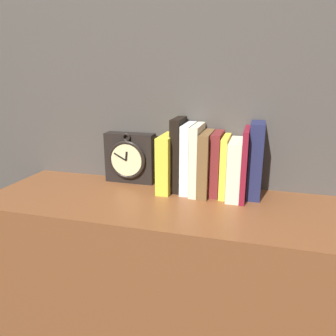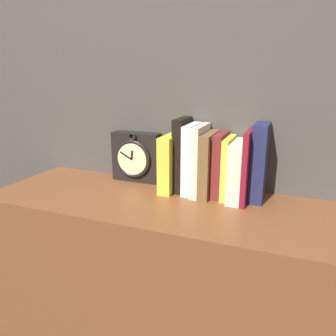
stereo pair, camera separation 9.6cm
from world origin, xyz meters
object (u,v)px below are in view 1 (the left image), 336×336
object	(u,v)px
book_slot3_cream	(197,159)
book_slot9_navy	(256,160)
book_slot2_white	(188,158)
book_slot8_maroon	(245,164)
book_slot0_yellow	(168,163)
book_slot5_maroon	(217,163)
book_slot4_brown	(206,163)
clock	(130,158)
book_slot6_yellow	(225,166)
book_slot1_black	(180,154)
book_slot7_cream	(235,169)

from	to	relation	value
book_slot3_cream	book_slot9_navy	bearing A→B (deg)	4.38
book_slot2_white	book_slot8_maroon	size ratio (longest dim) A/B	1.02
book_slot0_yellow	book_slot5_maroon	distance (m)	0.16
book_slot2_white	book_slot4_brown	xyz separation A→B (m)	(0.06, -0.01, -0.01)
book_slot5_maroon	book_slot8_maroon	bearing A→B (deg)	-10.21
clock	book_slot6_yellow	bearing A→B (deg)	-5.91
book_slot3_cream	book_slot8_maroon	world-z (taller)	book_slot3_cream
book_slot4_brown	book_slot3_cream	bearing A→B (deg)	175.71
book_slot2_white	book_slot3_cream	size ratio (longest dim) A/B	1.00
book_slot1_black	book_slot9_navy	xyz separation A→B (m)	(0.24, -0.00, -0.00)
book_slot8_maroon	book_slot9_navy	world-z (taller)	book_slot9_navy
book_slot8_maroon	book_slot7_cream	bearing A→B (deg)	176.85
book_slot1_black	book_slot2_white	world-z (taller)	book_slot1_black
book_slot7_cream	clock	bearing A→B (deg)	173.06
book_slot6_yellow	book_slot9_navy	xyz separation A→B (m)	(0.09, 0.01, 0.02)
book_slot8_maroon	book_slot9_navy	bearing A→B (deg)	34.19
book_slot3_cream	book_slot4_brown	xyz separation A→B (m)	(0.03, -0.00, -0.01)
clock	book_slot2_white	world-z (taller)	book_slot2_white
book_slot0_yellow	book_slot4_brown	world-z (taller)	book_slot4_brown
book_slot2_white	book_slot5_maroon	world-z (taller)	book_slot2_white
book_slot5_maroon	book_slot9_navy	size ratio (longest dim) A/B	0.85
book_slot5_maroon	book_slot7_cream	size ratio (longest dim) A/B	1.11
book_slot5_maroon	book_slot8_maroon	world-z (taller)	book_slot8_maroon
book_slot8_maroon	book_slot9_navy	xyz separation A→B (m)	(0.03, 0.02, 0.01)
clock	book_slot8_maroon	size ratio (longest dim) A/B	0.84
book_slot6_yellow	book_slot1_black	bearing A→B (deg)	176.58
book_slot0_yellow	book_slot3_cream	size ratio (longest dim) A/B	0.83
book_slot3_cream	book_slot9_navy	distance (m)	0.18
book_slot7_cream	book_slot9_navy	bearing A→B (deg)	17.86
book_slot1_black	book_slot7_cream	bearing A→B (deg)	-5.97
clock	book_slot3_cream	size ratio (longest dim) A/B	0.82
book_slot2_white	book_slot7_cream	bearing A→B (deg)	-4.21
book_slot0_yellow	book_slot3_cream	distance (m)	0.10
book_slot0_yellow	book_slot9_navy	size ratio (longest dim) A/B	0.79
book_slot6_yellow	book_slot9_navy	bearing A→B (deg)	5.52
book_slot2_white	book_slot9_navy	distance (m)	0.21
clock	book_slot8_maroon	bearing A→B (deg)	-6.67
book_slot2_white	book_slot3_cream	distance (m)	0.03
book_slot1_black	book_slot0_yellow	bearing A→B (deg)	-157.59
book_slot5_maroon	book_slot9_navy	bearing A→B (deg)	2.23
book_slot1_black	book_slot4_brown	distance (m)	0.09
book_slot0_yellow	book_slot5_maroon	world-z (taller)	book_slot5_maroon
book_slot5_maroon	book_slot2_white	bearing A→B (deg)	-178.02
book_slot3_cream	book_slot8_maroon	size ratio (longest dim) A/B	1.02
book_slot5_maroon	book_slot9_navy	world-z (taller)	book_slot9_navy
book_slot4_brown	book_slot9_navy	xyz separation A→B (m)	(0.15, 0.02, 0.02)
book_slot8_maroon	book_slot6_yellow	bearing A→B (deg)	169.22
book_slot8_maroon	book_slot2_white	bearing A→B (deg)	175.95
book_slot5_maroon	book_slot9_navy	distance (m)	0.12
clock	book_slot9_navy	distance (m)	0.43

